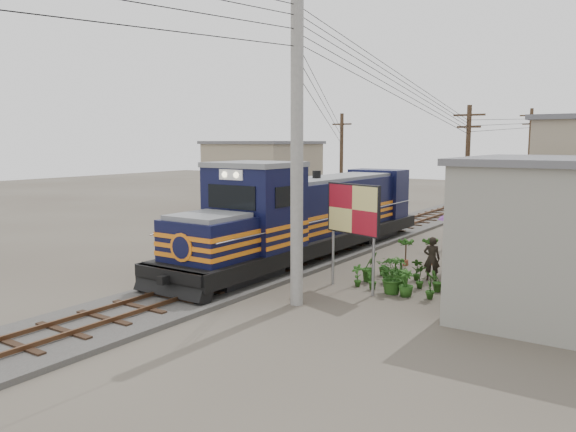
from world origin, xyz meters
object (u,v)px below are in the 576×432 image
Objects in this scene: billboard at (353,212)px; vendor at (432,259)px; market_umbrella at (470,212)px; locomotive at (309,217)px.

vendor is (1.85, 2.84, -1.92)m from billboard.
market_umbrella is 2.56m from vendor.
locomotive is 6.89m from market_umbrella.
locomotive is 10.35× the size of vendor.
vendor is at bearing 74.49° from billboard.
billboard is 1.27× the size of market_umbrella.
market_umbrella is (2.68, 4.64, -0.30)m from billboard.
billboard is 5.36m from market_umbrella.
vendor is at bearing -9.02° from locomotive.
billboard is (4.14, -3.79, 0.92)m from locomotive.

